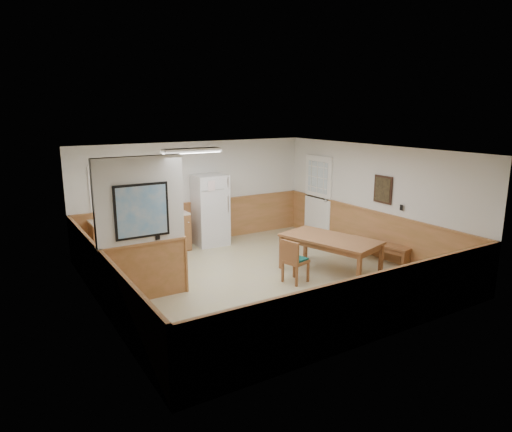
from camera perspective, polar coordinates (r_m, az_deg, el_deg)
ground at (r=9.08m, az=0.47°, el=-7.77°), size 6.00×6.00×0.00m
ceiling at (r=8.51m, az=0.50°, el=8.16°), size 6.00×6.00×0.02m
back_wall at (r=11.31m, az=-7.59°, el=2.89°), size 6.00×0.02×2.50m
right_wall at (r=10.57m, az=14.42°, el=1.88°), size 0.02×6.00×2.50m
left_wall at (r=7.61m, az=-19.08°, el=-2.75°), size 0.02×6.00×2.50m
wainscot_back at (r=11.45m, az=-7.44°, el=-0.82°), size 6.00×0.04×1.00m
wainscot_right at (r=10.73m, az=14.12°, el=-2.07°), size 0.04×6.00×1.00m
wainscot_left at (r=7.84m, az=-18.52°, el=-8.01°), size 0.04×6.00×1.00m
partition_wall at (r=7.98m, az=-14.13°, el=-1.84°), size 1.50×0.20×2.50m
kitchen_counter at (r=10.77m, az=-12.65°, el=-2.14°), size 2.20×0.61×1.00m
exterior_door at (r=11.96m, az=7.74°, el=2.47°), size 0.07×1.02×2.15m
kitchen_window at (r=10.58m, az=-18.04°, el=3.30°), size 0.80×0.04×1.00m
wall_painting at (r=10.29m, az=15.58°, el=3.21°), size 0.04×0.50×0.60m
fluorescent_fixture at (r=9.29m, az=-8.04°, el=8.11°), size 1.20×0.30×0.09m
refrigerator at (r=11.15m, az=-5.75°, el=0.76°), size 0.79×0.74×1.73m
dining_table at (r=9.25m, az=9.25°, el=-3.22°), size 1.47×2.13×0.75m
dining_bench at (r=10.23m, az=14.96°, el=-3.78°), size 0.62×1.49×0.45m
dining_chair at (r=8.70m, az=4.63°, el=-5.29°), size 0.63×0.50×0.85m
fire_extinguisher at (r=10.87m, az=-9.45°, el=1.50°), size 0.11×0.11×0.41m
soap_bottle at (r=10.40m, az=-18.15°, el=0.05°), size 0.06×0.06×0.20m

